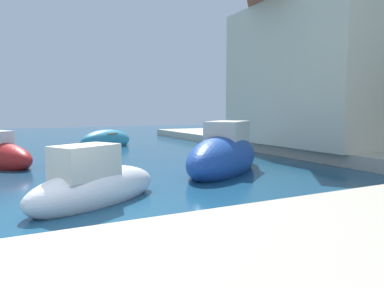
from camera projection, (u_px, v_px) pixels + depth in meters
ground at (78, 220)px, 6.92m from camera, size 80.00×80.00×0.00m
quay_promenade at (266, 189)px, 8.48m from camera, size 44.00×32.00×0.50m
moored_boat_1 at (224, 156)px, 12.50m from camera, size 5.17×4.80×2.13m
moored_boat_3 at (106, 141)px, 20.85m from camera, size 3.85×3.06×1.31m
moored_boat_7 at (94, 186)px, 8.15m from camera, size 3.77×2.86×1.62m
waterfront_building_main at (325, 62)px, 17.68m from camera, size 6.93×8.68×8.01m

